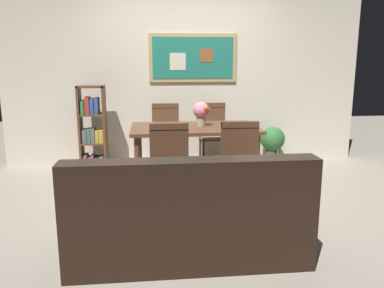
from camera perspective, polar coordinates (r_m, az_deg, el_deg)
name	(u,v)px	position (r m, az deg, el deg)	size (l,w,h in m)	color
ground_plane	(197,196)	(4.48, 0.81, -7.54)	(12.00, 12.00, 0.00)	gray
wall_back_with_painting	(185,74)	(5.81, -1.06, 10.09)	(5.20, 0.14, 2.60)	beige
dining_table	(195,134)	(4.76, 0.39, 1.46)	(1.53, 0.88, 0.72)	brown
dining_chair_near_right	(237,156)	(4.10, 6.59, -1.68)	(0.40, 0.41, 0.91)	brown
dining_chair_near_left	(169,158)	(3.97, -3.40, -2.08)	(0.40, 0.41, 0.91)	brown
dining_chair_far_left	(166,131)	(5.53, -3.82, 1.96)	(0.40, 0.41, 0.91)	brown
dining_chair_far_right	(213,130)	(5.61, 3.06, 2.10)	(0.40, 0.41, 0.91)	brown
leather_couch	(187,218)	(3.09, -0.75, -10.68)	(1.80, 0.84, 0.84)	black
bookshelf	(93,132)	(5.54, -14.25, 1.73)	(0.36, 0.28, 1.18)	brown
potted_ivy	(272,142)	(5.92, 11.63, 0.27)	(0.36, 0.36, 0.60)	#4C4742
flower_vase	(201,111)	(4.78, 1.37, 4.76)	(0.21, 0.21, 0.29)	tan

